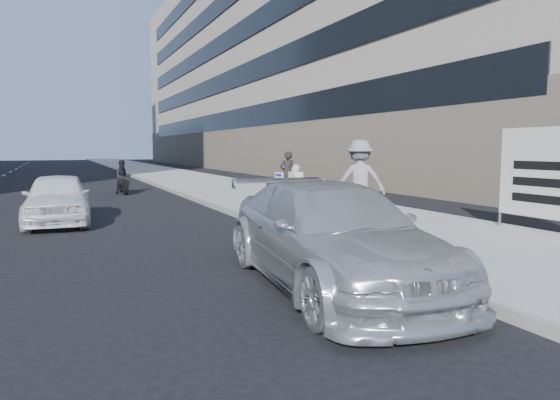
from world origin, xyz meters
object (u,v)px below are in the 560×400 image
jogger (360,180)px  pedestrian_woman (287,173)px  parked_sedan (332,235)px  seated_protester (291,185)px  motorcycle (123,179)px  white_sedan_near (58,198)px

jogger → pedestrian_woman: (1.25, 6.85, -0.16)m
jogger → parked_sedan: 5.44m
seated_protester → motorcycle: 9.76m
seated_protester → pedestrian_woman: (1.90, 4.34, 0.10)m
jogger → pedestrian_woman: jogger is taller
white_sedan_near → motorcycle: size_ratio=1.85×
motorcycle → seated_protester: bearing=-74.6°
jogger → pedestrian_woman: 6.96m
jogger → parked_sedan: jogger is taller
pedestrian_woman → motorcycle: bearing=-33.2°
seated_protester → pedestrian_woman: bearing=66.3°
seated_protester → white_sedan_near: size_ratio=0.34×
seated_protester → white_sedan_near: 6.16m
jogger → white_sedan_near: bearing=-3.9°
pedestrian_woman → parked_sedan: bearing=76.0°
motorcycle → white_sedan_near: bearing=-113.3°
seated_protester → white_sedan_near: (-6.07, 1.04, -0.23)m
seated_protester → motorcycle: bearing=111.2°
pedestrian_woman → white_sedan_near: bearing=30.5°
parked_sedan → jogger: bearing=58.4°
pedestrian_woman → motorcycle: (-5.43, 4.75, -0.33)m
white_sedan_near → motorcycle: bearing=75.2°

